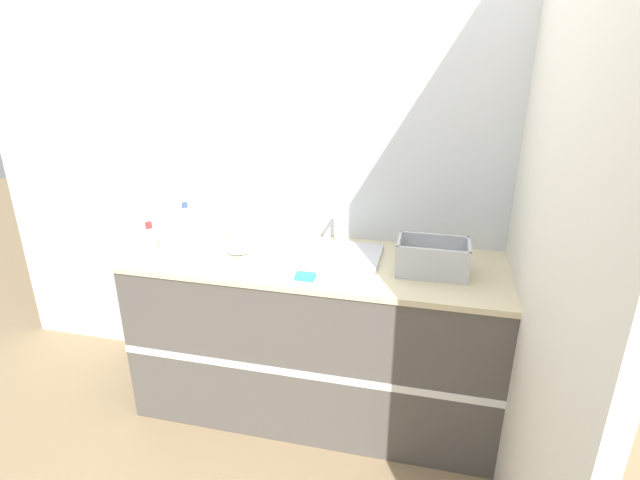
{
  "coord_description": "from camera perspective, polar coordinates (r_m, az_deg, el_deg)",
  "views": [
    {
      "loc": [
        0.57,
        -1.95,
        1.96
      ],
      "look_at": [
        0.03,
        0.3,
        1.05
      ],
      "focal_mm": 28.0,
      "sensor_mm": 36.0,
      "label": 1
    }
  ],
  "objects": [
    {
      "name": "counter_cabinet",
      "position": [
        2.79,
        -0.47,
        -10.9
      ],
      "size": [
        1.95,
        0.68,
        0.93
      ],
      "color": "#514C47",
      "rests_on": "ground_plane"
    },
    {
      "name": "sink",
      "position": [
        2.57,
        1.3,
        -1.82
      ],
      "size": [
        0.49,
        0.43,
        0.22
      ],
      "color": "silver",
      "rests_on": "counter_cabinet"
    },
    {
      "name": "wall_back",
      "position": [
        2.78,
        1.27,
        7.84
      ],
      "size": [
        4.32,
        0.06,
        2.6
      ],
      "color": "silver",
      "rests_on": "ground_plane"
    },
    {
      "name": "dish_rack",
      "position": [
        2.45,
        12.7,
        -2.32
      ],
      "size": [
        0.34,
        0.21,
        0.16
      ],
      "color": "#B7BABF",
      "rests_on": "counter_cabinet"
    },
    {
      "name": "ground_plane",
      "position": [
        2.83,
        -2.17,
        -22.37
      ],
      "size": [
        12.0,
        12.0,
        0.0
      ],
      "primitive_type": "plane",
      "color": "#937A56"
    },
    {
      "name": "bottle_clear",
      "position": [
        3.08,
        -15.07,
        2.56
      ],
      "size": [
        0.06,
        0.06,
        0.16
      ],
      "color": "silver",
      "rests_on": "counter_cabinet"
    },
    {
      "name": "wall_right",
      "position": [
        2.41,
        23.04,
        3.94
      ],
      "size": [
        0.06,
        2.66,
        2.6
      ],
      "color": "beige",
      "rests_on": "ground_plane"
    },
    {
      "name": "sponge",
      "position": [
        2.35,
        -1.7,
        -4.19
      ],
      "size": [
        0.09,
        0.06,
        0.02
      ],
      "color": "#3399BF",
      "rests_on": "counter_cabinet"
    },
    {
      "name": "paper_towel_roll",
      "position": [
        2.64,
        -9.41,
        1.11
      ],
      "size": [
        0.12,
        0.12,
        0.25
      ],
      "color": "#4C4C51",
      "rests_on": "counter_cabinet"
    },
    {
      "name": "bottle_white_spray",
      "position": [
        2.73,
        -18.78,
        -0.05
      ],
      "size": [
        0.06,
        0.06,
        0.18
      ],
      "color": "white",
      "rests_on": "counter_cabinet"
    }
  ]
}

